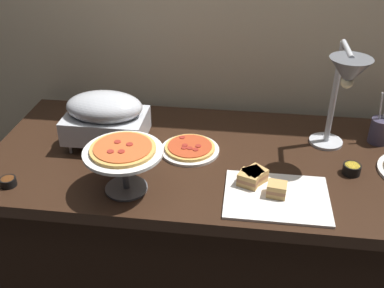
% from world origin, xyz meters
% --- Properties ---
extents(ground_plane, '(8.00, 8.00, 0.00)m').
position_xyz_m(ground_plane, '(0.00, 0.00, 0.00)').
color(ground_plane, '#38332D').
extents(back_wall, '(4.40, 0.04, 2.40)m').
position_xyz_m(back_wall, '(0.00, 0.50, 1.20)').
color(back_wall, '#C6B593').
rests_on(back_wall, ground_plane).
extents(buffet_table, '(1.90, 0.84, 0.76)m').
position_xyz_m(buffet_table, '(0.00, 0.00, 0.39)').
color(buffet_table, black).
rests_on(buffet_table, ground_plane).
extents(chafing_dish, '(0.33, 0.22, 0.23)m').
position_xyz_m(chafing_dish, '(-0.48, 0.04, 0.89)').
color(chafing_dish, '#B7BABF').
rests_on(chafing_dish, buffet_table).
extents(heat_lamp, '(0.15, 0.32, 0.46)m').
position_xyz_m(heat_lamp, '(0.44, 0.02, 1.11)').
color(heat_lamp, '#B7BABF').
rests_on(heat_lamp, buffet_table).
extents(pizza_plate_center, '(0.24, 0.24, 0.03)m').
position_xyz_m(pizza_plate_center, '(-0.13, 0.02, 0.77)').
color(pizza_plate_center, white).
rests_on(pizza_plate_center, buffet_table).
extents(pizza_plate_raised_stand, '(0.28, 0.28, 0.18)m').
position_xyz_m(pizza_plate_raised_stand, '(-0.33, -0.26, 0.91)').
color(pizza_plate_raised_stand, '#595B60').
rests_on(pizza_plate_raised_stand, buffet_table).
extents(sandwich_platter, '(0.37, 0.28, 0.06)m').
position_xyz_m(sandwich_platter, '(0.18, -0.22, 0.78)').
color(sandwich_platter, white).
rests_on(sandwich_platter, buffet_table).
extents(sauce_cup_near, '(0.06, 0.06, 0.03)m').
position_xyz_m(sauce_cup_near, '(-0.76, -0.30, 0.78)').
color(sauce_cup_near, black).
rests_on(sauce_cup_near, buffet_table).
extents(sauce_cup_far, '(0.07, 0.07, 0.04)m').
position_xyz_m(sauce_cup_far, '(0.51, -0.06, 0.78)').
color(sauce_cup_far, black).
rests_on(sauce_cup_far, buffet_table).
extents(utensil_holder, '(0.08, 0.08, 0.23)m').
position_xyz_m(utensil_holder, '(0.66, 0.20, 0.82)').
color(utensil_holder, '#383347').
rests_on(utensil_holder, buffet_table).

